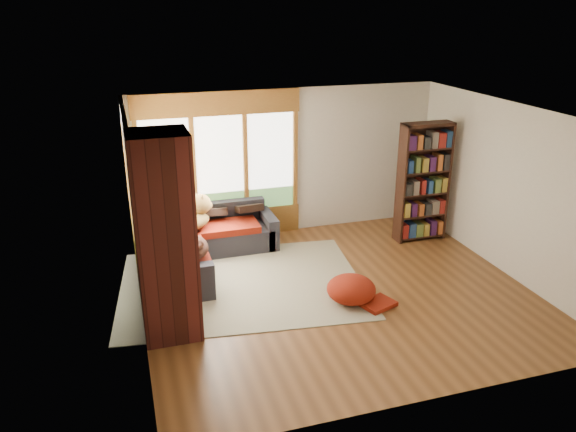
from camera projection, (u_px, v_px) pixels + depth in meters
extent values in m
plane|color=brown|center=(337.00, 292.00, 8.18)|extent=(5.50, 5.50, 0.00)
plane|color=white|center=(343.00, 114.00, 7.26)|extent=(5.50, 5.50, 0.00)
cube|color=silver|center=(287.00, 162.00, 9.95)|extent=(5.50, 0.04, 2.60)
cube|color=silver|center=(436.00, 292.00, 5.49)|extent=(5.50, 0.04, 2.60)
cube|color=silver|center=(134.00, 231.00, 6.96)|extent=(0.04, 5.00, 2.60)
cube|color=silver|center=(509.00, 190.00, 8.48)|extent=(0.04, 5.00, 2.60)
cube|color=#915E25|center=(220.00, 165.00, 9.58)|extent=(2.82, 0.10, 1.90)
cube|color=white|center=(220.00, 165.00, 9.58)|extent=(2.54, 0.09, 1.62)
cube|color=#915E25|center=(132.00, 197.00, 8.03)|extent=(0.10, 2.62, 1.90)
cube|color=white|center=(132.00, 197.00, 8.03)|extent=(0.09, 2.36, 1.62)
cube|color=olive|center=(129.00, 155.00, 8.63)|extent=(0.03, 0.72, 0.90)
cube|color=#471914|center=(165.00, 238.00, 6.75)|extent=(0.70, 0.70, 2.60)
cube|color=#242428|center=(201.00, 239.00, 9.49)|extent=(2.20, 0.90, 0.42)
cube|color=#242428|center=(197.00, 210.00, 9.66)|extent=(2.20, 0.20, 0.38)
cube|color=#242428|center=(259.00, 227.00, 9.73)|extent=(0.20, 0.90, 0.60)
cube|color=maroon|center=(196.00, 227.00, 9.26)|extent=(1.90, 0.66, 0.12)
cube|color=#242428|center=(166.00, 259.00, 8.73)|extent=(0.90, 2.20, 0.42)
cube|color=#242428|center=(141.00, 238.00, 8.49)|extent=(0.20, 2.20, 0.38)
cube|color=#242428|center=(173.00, 283.00, 7.80)|extent=(0.90, 0.20, 0.60)
cube|color=maroon|center=(175.00, 252.00, 8.35)|extent=(0.66, 1.20, 0.12)
cube|color=maroon|center=(169.00, 229.00, 9.20)|extent=(0.66, 0.66, 0.12)
cube|color=beige|center=(242.00, 284.00, 8.40)|extent=(3.85, 3.12, 0.01)
cube|color=#321910|center=(445.00, 180.00, 9.80)|extent=(0.04, 0.30, 2.09)
cube|color=#321910|center=(401.00, 185.00, 9.56)|extent=(0.04, 0.30, 2.09)
cube|color=#321910|center=(419.00, 180.00, 9.80)|extent=(0.89, 0.02, 2.09)
cube|color=#321910|center=(418.00, 235.00, 10.03)|extent=(0.81, 0.28, 0.03)
cube|color=#321910|center=(420.00, 214.00, 9.89)|extent=(0.81, 0.28, 0.03)
cube|color=#321910|center=(422.00, 193.00, 9.75)|extent=(0.81, 0.28, 0.03)
cube|color=#321910|center=(424.00, 171.00, 9.61)|extent=(0.81, 0.28, 0.03)
cube|color=#321910|center=(426.00, 148.00, 9.46)|extent=(0.81, 0.28, 0.03)
cube|color=#321910|center=(428.00, 125.00, 9.32)|extent=(0.81, 0.28, 0.03)
cube|color=#726659|center=(424.00, 183.00, 9.66)|extent=(0.77, 0.22, 1.93)
ellipsoid|color=maroon|center=(351.00, 288.00, 7.87)|extent=(0.74, 0.74, 0.37)
ellipsoid|color=brown|center=(185.00, 216.00, 8.99)|extent=(0.99, 0.84, 0.28)
sphere|color=brown|center=(201.00, 204.00, 9.13)|extent=(0.45, 0.45, 0.34)
cone|color=brown|center=(197.00, 197.00, 9.05)|extent=(0.17, 0.17, 0.15)
ellipsoid|color=#331A14|center=(189.00, 240.00, 8.12)|extent=(0.64, 0.88, 0.28)
sphere|color=#331A14|center=(183.00, 224.00, 8.33)|extent=(0.37, 0.37, 0.33)
cone|color=#331A14|center=(183.00, 217.00, 8.23)|extent=(0.14, 0.14, 0.14)
cube|color=black|center=(238.00, 200.00, 9.67)|extent=(0.45, 0.12, 0.45)
cube|color=black|center=(203.00, 204.00, 9.50)|extent=(0.45, 0.12, 0.45)
cube|color=black|center=(149.00, 219.00, 8.84)|extent=(0.45, 0.12, 0.45)
cube|color=black|center=(155.00, 246.00, 7.86)|extent=(0.45, 0.12, 0.45)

